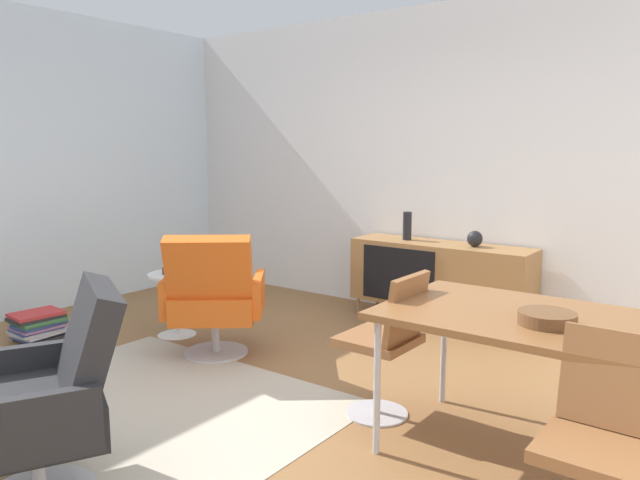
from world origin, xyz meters
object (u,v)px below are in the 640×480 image
side_table_round (176,297)px  wooden_bowl_on_table (547,318)px  dining_table (551,328)px  magazine_stack (38,325)px  dining_chair_front_right (602,440)px  lounge_chair_red (213,295)px  vase_cobalt (475,239)px  sideboard (440,275)px  fruit_bowl (175,268)px  dining_chair_near_window (387,339)px  vase_sculptural_dark (407,226)px  armchair_black_shell (50,394)px

side_table_round → wooden_bowl_on_table: bearing=-7.7°
dining_table → magazine_stack: bearing=-173.5°
dining_chair_front_right → magazine_stack: size_ratio=2.10×
lounge_chair_red → side_table_round: lounge_chair_red is taller
vase_cobalt → wooden_bowl_on_table: (1.16, -2.01, -0.02)m
dining_table → side_table_round: bearing=174.3°
lounge_chair_red → sideboard: bearing=61.3°
dining_table → fruit_bowl: 3.10m
dining_chair_near_window → magazine_stack: dining_chair_near_window is taller
vase_sculptural_dark → dining_table: 2.62m
sideboard → magazine_stack: (-2.43, -2.35, -0.33)m
dining_table → lounge_chair_red: size_ratio=1.69×
dining_chair_front_right → lounge_chair_red: (-2.79, 0.68, -0.00)m
sideboard → dining_chair_near_window: (0.57, -1.90, 0.03)m
dining_table → armchair_black_shell: (-1.70, -1.55, -0.23)m
wooden_bowl_on_table → dining_chair_front_right: 0.64m
vase_cobalt → armchair_black_shell: bearing=-99.0°
dining_table → lounge_chair_red: lounge_chair_red is taller
sideboard → vase_sculptural_dark: bearing=179.7°
vase_sculptural_dark → side_table_round: (-1.28, -1.60, -0.53)m
dining_chair_near_window → fruit_bowl: dining_chair_near_window is taller
dining_chair_front_right → magazine_stack: 4.26m
wooden_bowl_on_table → dining_chair_near_window: dining_chair_near_window is taller
wooden_bowl_on_table → lounge_chair_red: bearing=174.5°
fruit_bowl → dining_table: bearing=-5.7°
vase_sculptural_dark → vase_cobalt: bearing=0.0°
armchair_black_shell → sideboard: bearing=86.0°
dining_chair_near_window → sideboard: bearing=106.8°
magazine_stack → dining_chair_near_window: bearing=8.4°
dining_chair_front_right → side_table_round: (-3.43, 0.86, -0.15)m
vase_sculptural_dark → side_table_round: size_ratio=0.49×
dining_chair_near_window → vase_sculptural_dark: bearing=115.5°
sideboard → dining_table: size_ratio=1.00×
dining_chair_near_window → side_table_round: dining_chair_near_window is taller
vase_cobalt → dining_table: (1.16, -1.90, -0.09)m
sideboard → wooden_bowl_on_table: wooden_bowl_on_table is taller
vase_sculptural_dark → dining_chair_front_right: 3.29m
vase_sculptural_dark → dining_chair_near_window: 2.14m
wooden_bowl_on_table → magazine_stack: (-3.90, -0.33, -0.66)m
dining_chair_front_right → side_table_round: dining_chair_front_right is taller
dining_table → wooden_bowl_on_table: size_ratio=6.15×
vase_cobalt → side_table_round: (-1.92, -1.60, -0.47)m
wooden_bowl_on_table → lounge_chair_red: (-2.44, 0.23, -0.30)m
vase_sculptural_dark → fruit_bowl: 2.07m
dining_chair_front_right → armchair_black_shell: size_ratio=0.90×
dining_chair_front_right → lounge_chair_red: lounge_chair_red is taller
wooden_bowl_on_table → dining_chair_front_right: size_ratio=0.30×
sideboard → side_table_round: size_ratio=3.08×
sideboard → dining_chair_near_window: dining_chair_near_window is taller
vase_cobalt → dining_table: bearing=-58.7°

